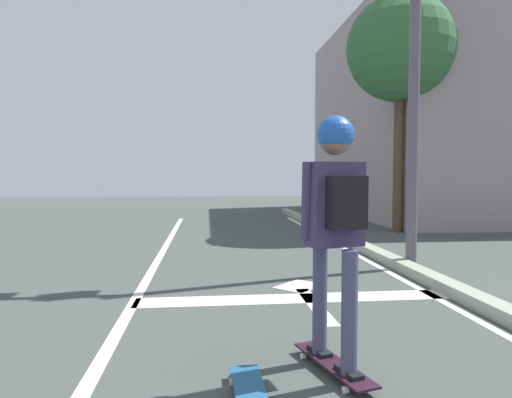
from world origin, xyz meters
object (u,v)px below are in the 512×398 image
at_px(roadside_tree, 400,49).
at_px(skateboard, 333,364).
at_px(skater, 336,206).
at_px(spare_skateboard, 251,395).

bearing_deg(roadside_tree, skateboard, -116.25).
distance_m(skater, roadside_tree, 9.04).
bearing_deg(skater, roadside_tree, 63.82).
bearing_deg(skateboard, roadside_tree, 63.75).
xyz_separation_m(skateboard, spare_skateboard, (-0.63, -0.40, 0.01)).
height_order(skateboard, spare_skateboard, spare_skateboard).
height_order(skater, spare_skateboard, skater).
height_order(spare_skateboard, roadside_tree, roadside_tree).
height_order(skater, roadside_tree, roadside_tree).
bearing_deg(skateboard, spare_skateboard, -147.48).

